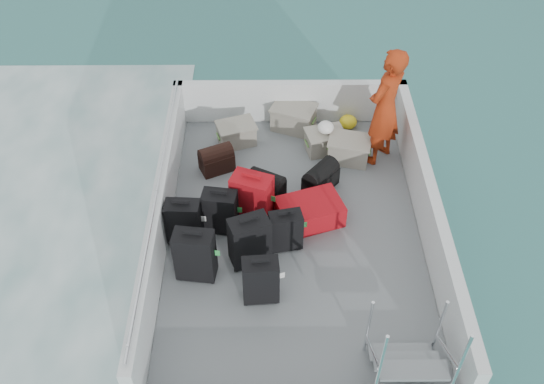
{
  "coord_description": "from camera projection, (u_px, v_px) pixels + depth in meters",
  "views": [
    {
      "loc": [
        -0.33,
        -5.41,
        6.62
      ],
      "look_at": [
        -0.29,
        0.35,
        1.0
      ],
      "focal_mm": 40.0,
      "sensor_mm": 36.0,
      "label": 1
    }
  ],
  "objects": [
    {
      "name": "crate_1",
      "position": [
        294.0,
        118.0,
        9.5
      ],
      "size": [
        0.74,
        0.63,
        0.38
      ],
      "primitive_type": "cube",
      "rotation": [
        0.0,
        0.0,
        -0.37
      ],
      "color": "gray",
      "rests_on": "deck"
    },
    {
      "name": "suitcase_4",
      "position": [
        250.0,
        241.0,
        7.45
      ],
      "size": [
        0.56,
        0.44,
        0.72
      ],
      "primitive_type": "cube",
      "rotation": [
        0.0,
        0.0,
        0.37
      ],
      "color": "black",
      "rests_on": "deck"
    },
    {
      "name": "suitcase_2",
      "position": [
        220.0,
        212.0,
        7.86
      ],
      "size": [
        0.48,
        0.33,
        0.64
      ],
      "primitive_type": "cube",
      "rotation": [
        0.0,
        0.0,
        -0.15
      ],
      "color": "black",
      "rests_on": "deck"
    },
    {
      "name": "deck_fittings",
      "position": [
        323.0,
        229.0,
        7.57
      ],
      "size": [
        3.6,
        5.0,
        0.9
      ],
      "color": "white",
      "rests_on": "deck"
    },
    {
      "name": "duffel_0",
      "position": [
        217.0,
        161.0,
        8.82
      ],
      "size": [
        0.56,
        0.47,
        0.32
      ],
      "primitive_type": null,
      "rotation": [
        0.0,
        0.0,
        0.43
      ],
      "color": "black",
      "rests_on": "deck"
    },
    {
      "name": "crate_0",
      "position": [
        237.0,
        134.0,
        9.25
      ],
      "size": [
        0.63,
        0.52,
        0.32
      ],
      "primitive_type": "cube",
      "rotation": [
        0.0,
        0.0,
        0.32
      ],
      "color": "gray",
      "rests_on": "deck"
    },
    {
      "name": "yellow_bag",
      "position": [
        348.0,
        122.0,
        9.56
      ],
      "size": [
        0.28,
        0.26,
        0.22
      ],
      "primitive_type": "ellipsoid",
      "color": "yellow",
      "rests_on": "deck"
    },
    {
      "name": "crate_2",
      "position": [
        325.0,
        142.0,
        9.13
      ],
      "size": [
        0.6,
        0.48,
        0.32
      ],
      "primitive_type": "cube",
      "rotation": [
        0.0,
        0.0,
        0.24
      ],
      "color": "gray",
      "rests_on": "deck"
    },
    {
      "name": "deck",
      "position": [
        294.0,
        231.0,
        8.06
      ],
      "size": [
        3.3,
        4.7,
        0.02
      ],
      "primitive_type": "cube",
      "color": "slate",
      "rests_on": "ferry_hull"
    },
    {
      "name": "crate_3",
      "position": [
        349.0,
        150.0,
        8.96
      ],
      "size": [
        0.66,
        0.52,
        0.35
      ],
      "primitive_type": "cube",
      "rotation": [
        0.0,
        0.0,
        -0.23
      ],
      "color": "gray",
      "rests_on": "deck"
    },
    {
      "name": "suitcase_1",
      "position": [
        184.0,
        222.0,
        7.72
      ],
      "size": [
        0.45,
        0.27,
        0.65
      ],
      "primitive_type": "cube",
      "rotation": [
        0.0,
        0.0,
        -0.06
      ],
      "color": "black",
      "rests_on": "deck"
    },
    {
      "name": "ferry_hull",
      "position": [
        294.0,
        246.0,
        8.28
      ],
      "size": [
        3.6,
        5.0,
        0.6
      ],
      "primitive_type": "cube",
      "color": "silver",
      "rests_on": "ground"
    },
    {
      "name": "suitcase_5",
      "position": [
        252.0,
        198.0,
        7.99
      ],
      "size": [
        0.6,
        0.48,
        0.72
      ],
      "primitive_type": "cube",
      "rotation": [
        0.0,
        0.0,
        -0.36
      ],
      "color": "#B20D17",
      "rests_on": "deck"
    },
    {
      "name": "suitcase_7",
      "position": [
        286.0,
        231.0,
        7.66
      ],
      "size": [
        0.45,
        0.31,
        0.58
      ],
      "primitive_type": "cube",
      "rotation": [
        0.0,
        0.0,
        0.2
      ],
      "color": "black",
      "rests_on": "deck"
    },
    {
      "name": "duffel_1",
      "position": [
        266.0,
        187.0,
        8.42
      ],
      "size": [
        0.57,
        0.49,
        0.32
      ],
      "primitive_type": null,
      "rotation": [
        0.0,
        0.0,
        -0.49
      ],
      "color": "black",
      "rests_on": "deck"
    },
    {
      "name": "duffel_2",
      "position": [
        321.0,
        179.0,
        8.54
      ],
      "size": [
        0.56,
        0.58,
        0.32
      ],
      "primitive_type": null,
      "rotation": [
        0.0,
        0.0,
        0.86
      ],
      "color": "black",
      "rests_on": "deck"
    },
    {
      "name": "white_bag",
      "position": [
        326.0,
        129.0,
        8.95
      ],
      "size": [
        0.24,
        0.24,
        0.18
      ],
      "primitive_type": "ellipsoid",
      "color": "white",
      "rests_on": "crate_2"
    },
    {
      "name": "suitcase_0",
      "position": [
        195.0,
        256.0,
        7.27
      ],
      "size": [
        0.51,
        0.33,
        0.74
      ],
      "primitive_type": "cube",
      "rotation": [
        0.0,
        0.0,
        -0.13
      ],
      "color": "black",
      "rests_on": "deck"
    },
    {
      "name": "ground",
      "position": [
        293.0,
        260.0,
        8.49
      ],
      "size": [
        160.0,
        160.0,
        0.0
      ],
      "primitive_type": "plane",
      "color": "#185652",
      "rests_on": "ground"
    },
    {
      "name": "suitcase_3",
      "position": [
        261.0,
        281.0,
        7.06
      ],
      "size": [
        0.44,
        0.28,
        0.65
      ],
      "primitive_type": "cube",
      "rotation": [
        0.0,
        0.0,
        0.08
      ],
      "color": "black",
      "rests_on": "deck"
    },
    {
      "name": "passenger",
      "position": [
        385.0,
        108.0,
        8.48
      ],
      "size": [
        0.78,
        0.8,
        1.84
      ],
      "primitive_type": "imported",
      "rotation": [
        0.0,
        0.0,
        -2.3
      ],
      "color": "#E83F15",
      "rests_on": "deck"
    },
    {
      "name": "suitcase_8",
      "position": [
        310.0,
        212.0,
        8.08
      ],
      "size": [
        0.97,
        0.79,
        0.33
      ],
      "primitive_type": "cube",
      "rotation": [
        0.0,
        0.0,
        1.9
      ],
      "color": "#B20D17",
      "rests_on": "deck"
    }
  ]
}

